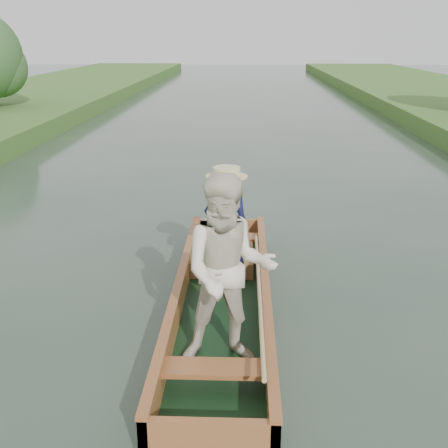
{
  "coord_description": "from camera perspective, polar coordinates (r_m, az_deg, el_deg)",
  "views": [
    {
      "loc": [
        0.25,
        -6.02,
        3.19
      ],
      "look_at": [
        0.0,
        0.6,
        0.95
      ],
      "focal_mm": 45.0,
      "sensor_mm": 36.0,
      "label": 1
    }
  ],
  "objects": [
    {
      "name": "trees_far",
      "position": [
        18.53,
        -0.85,
        16.06
      ],
      "size": [
        22.96,
        11.24,
        4.3
      ],
      "color": "#47331E",
      "rests_on": "ground"
    },
    {
      "name": "ground",
      "position": [
        6.82,
        -0.19,
        -9.22
      ],
      "size": [
        120.0,
        120.0,
        0.0
      ],
      "primitive_type": "plane",
      "color": "#283D30",
      "rests_on": "ground"
    },
    {
      "name": "punt",
      "position": [
        6.19,
        0.18,
        -5.12
      ],
      "size": [
        1.16,
        5.0,
        2.0
      ],
      "color": "black",
      "rests_on": "ground"
    }
  ]
}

